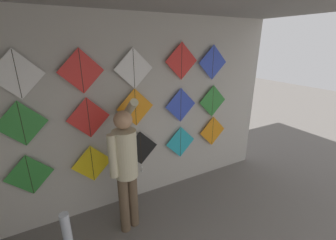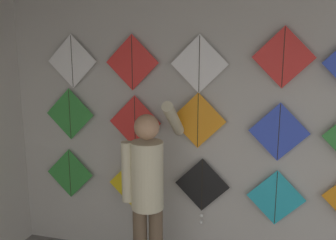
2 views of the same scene
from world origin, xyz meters
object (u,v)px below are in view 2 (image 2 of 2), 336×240
(kite_11, at_px, (132,62))
(kite_12, at_px, (199,64))
(kite_2, at_px, (202,187))
(kite_3, at_px, (276,198))
(kite_1, at_px, (134,184))
(kite_5, at_px, (70,114))
(shopkeeper, at_px, (148,187))
(kite_7, at_px, (198,120))
(kite_6, at_px, (135,122))
(kite_8, at_px, (279,132))
(kite_10, at_px, (72,61))
(kite_13, at_px, (283,57))
(kite_0, at_px, (70,173))

(kite_11, xyz_separation_m, kite_12, (0.67, 0.00, -0.00))
(kite_2, distance_m, kite_3, 0.72)
(kite_1, xyz_separation_m, kite_11, (0.01, 0.00, 1.28))
(kite_1, bearing_deg, kite_11, 0.00)
(kite_3, bearing_deg, kite_5, 180.00)
(kite_1, height_order, kite_11, kite_11)
(shopkeeper, xyz_separation_m, kite_2, (0.40, 0.51, -0.16))
(kite_7, bearing_deg, kite_5, 180.00)
(kite_5, bearing_deg, shopkeeper, -26.33)
(kite_1, bearing_deg, kite_6, 0.00)
(kite_2, height_order, kite_3, kite_2)
(kite_2, bearing_deg, kite_5, 179.97)
(kite_1, xyz_separation_m, kite_8, (1.44, 0.00, 0.66))
(kite_1, distance_m, kite_12, 1.44)
(kite_6, distance_m, kite_10, 0.91)
(kite_2, distance_m, kite_13, 1.48)
(kite_7, relative_size, kite_8, 1.00)
(kite_7, relative_size, kite_12, 1.00)
(kite_8, height_order, kite_12, kite_12)
(kite_5, distance_m, kite_11, 0.91)
(kite_0, distance_m, kite_2, 1.48)
(kite_0, distance_m, kite_3, 2.20)
(kite_7, bearing_deg, shopkeeper, -124.18)
(kite_1, height_order, kite_8, kite_8)
(kite_6, height_order, kite_11, kite_11)
(kite_1, bearing_deg, kite_0, 180.00)
(kite_2, xyz_separation_m, kite_10, (-1.38, 0.00, 1.24))
(kite_3, xyz_separation_m, kite_12, (-0.77, 0.00, 1.26))
(kite_2, relative_size, kite_13, 1.25)
(kite_11, relative_size, kite_12, 1.00)
(kite_0, bearing_deg, kite_13, 0.00)
(kite_8, bearing_deg, kite_12, 180.00)
(kite_5, bearing_deg, kite_13, 0.00)
(shopkeeper, height_order, kite_2, shopkeeper)
(kite_7, bearing_deg, kite_12, 0.00)
(kite_5, bearing_deg, kite_10, 0.00)
(kite_0, distance_m, kite_1, 0.75)
(kite_5, bearing_deg, kite_11, 0.00)
(kite_12, bearing_deg, shopkeeper, -124.52)
(kite_5, bearing_deg, kite_2, -0.03)
(kite_3, relative_size, kite_10, 1.00)
(kite_10, bearing_deg, kite_7, 0.00)
(kite_0, xyz_separation_m, kite_11, (0.76, 0.00, 1.23))
(kite_8, bearing_deg, kite_1, 180.00)
(kite_5, bearing_deg, kite_6, 0.00)
(kite_5, bearing_deg, kite_3, 0.00)
(shopkeeper, height_order, kite_3, shopkeeper)
(kite_2, relative_size, kite_7, 1.25)
(kite_0, xyz_separation_m, kite_12, (1.43, 0.00, 1.22))
(kite_0, xyz_separation_m, kite_13, (2.19, 0.00, 1.29))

